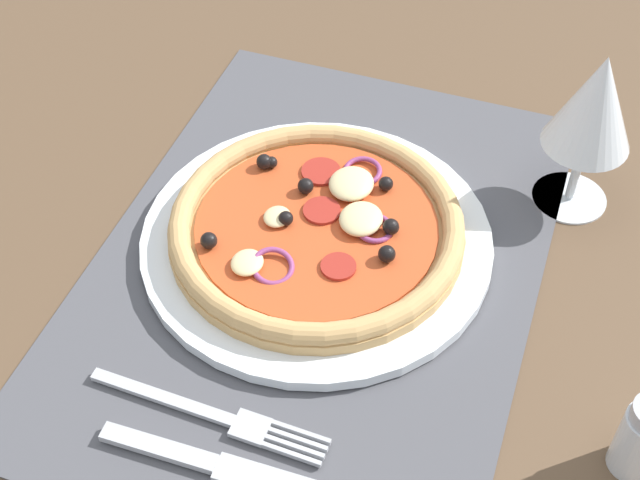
% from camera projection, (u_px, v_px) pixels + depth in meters
% --- Properties ---
extents(ground_plane, '(1.90, 1.40, 0.02)m').
position_uv_depth(ground_plane, '(318.00, 274.00, 0.74)').
color(ground_plane, brown).
extents(placemat, '(0.50, 0.35, 0.00)m').
position_uv_depth(placemat, '(318.00, 263.00, 0.73)').
color(placemat, '#4C4C51').
rests_on(placemat, ground_plane).
extents(plate, '(0.29, 0.29, 0.01)m').
position_uv_depth(plate, '(317.00, 240.00, 0.74)').
color(plate, white).
rests_on(plate, placemat).
extents(pizza, '(0.24, 0.24, 0.03)m').
position_uv_depth(pizza, '(317.00, 226.00, 0.73)').
color(pizza, tan).
rests_on(pizza, plate).
extents(fork, '(0.02, 0.18, 0.00)m').
position_uv_depth(fork, '(220.00, 417.00, 0.63)').
color(fork, '#B2B5BA').
rests_on(fork, placemat).
extents(knife, '(0.02, 0.20, 0.01)m').
position_uv_depth(knife, '(242.00, 473.00, 0.60)').
color(knife, '#B2B5BA').
rests_on(knife, placemat).
extents(wine_glass, '(0.07, 0.07, 0.15)m').
position_uv_depth(wine_glass, '(595.00, 106.00, 0.71)').
color(wine_glass, silver).
rests_on(wine_glass, ground_plane).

